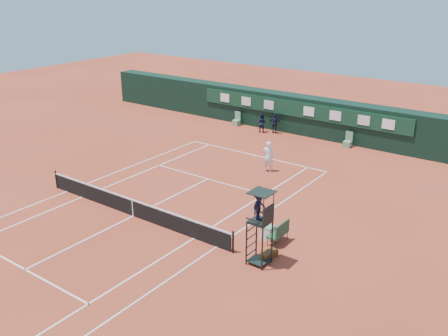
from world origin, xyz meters
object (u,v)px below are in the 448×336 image
at_px(player_bench, 280,232).
at_px(cooler, 268,232).
at_px(umpire_chair, 260,213).
at_px(player, 268,156).
at_px(tennis_net, 133,207).

distance_m(player_bench, cooler, 0.77).
height_order(umpire_chair, cooler, umpire_chair).
relative_size(player_bench, player, 0.59).
bearing_deg(player_bench, umpire_chair, -85.80).
bearing_deg(cooler, player_bench, -8.13).
height_order(tennis_net, umpire_chair, umpire_chair).
bearing_deg(cooler, umpire_chair, -68.43).
bearing_deg(cooler, tennis_net, -163.07).
xyz_separation_m(player_bench, cooler, (-0.71, 0.10, -0.27)).
relative_size(cooler, player, 0.32).
height_order(player_bench, player, player).
bearing_deg(umpire_chair, player, 119.25).
height_order(tennis_net, cooler, tennis_net).
height_order(tennis_net, player, player).
bearing_deg(player, umpire_chair, 105.92).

